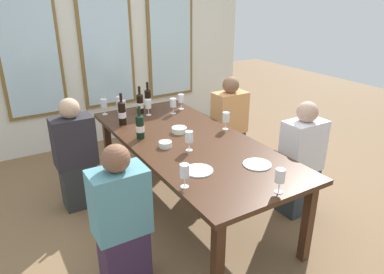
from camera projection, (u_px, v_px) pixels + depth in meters
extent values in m
plane|color=brown|center=(189.00, 208.00, 3.54)|extent=(12.00, 12.00, 0.00)
cube|color=silver|center=(105.00, 35.00, 4.68)|extent=(4.24, 0.06, 2.90)
cube|color=brown|center=(28.00, 41.00, 4.19)|extent=(0.72, 0.03, 1.88)
cube|color=silver|center=(28.00, 41.00, 4.18)|extent=(0.64, 0.01, 1.80)
cube|color=brown|center=(106.00, 36.00, 4.65)|extent=(0.72, 0.03, 1.88)
cube|color=silver|center=(106.00, 36.00, 4.64)|extent=(0.64, 0.01, 1.80)
cube|color=brown|center=(170.00, 32.00, 5.10)|extent=(0.72, 0.03, 1.88)
cube|color=silver|center=(171.00, 32.00, 5.09)|extent=(0.64, 0.01, 1.80)
cube|color=#3E2415|center=(189.00, 142.00, 3.26)|extent=(1.04, 2.36, 0.04)
cube|color=#3E2415|center=(217.00, 262.00, 2.34)|extent=(0.07, 0.07, 0.70)
cube|color=#3E2415|center=(308.00, 222.00, 2.75)|extent=(0.07, 0.07, 0.70)
cube|color=#3E2415|center=(108.00, 147.00, 4.06)|extent=(0.07, 0.07, 0.70)
cube|color=#3E2415|center=(174.00, 133.00, 4.46)|extent=(0.07, 0.07, 0.70)
cylinder|color=white|center=(199.00, 170.00, 2.70)|extent=(0.22, 0.22, 0.01)
cylinder|color=white|center=(257.00, 164.00, 2.79)|extent=(0.22, 0.22, 0.01)
cylinder|color=black|center=(122.00, 114.00, 3.59)|extent=(0.07, 0.07, 0.23)
cone|color=black|center=(121.00, 102.00, 3.54)|extent=(0.07, 0.07, 0.02)
cylinder|color=black|center=(121.00, 97.00, 3.52)|extent=(0.03, 0.03, 0.08)
cylinder|color=white|center=(122.00, 115.00, 3.59)|extent=(0.08, 0.08, 0.06)
cylinder|color=black|center=(140.00, 127.00, 3.26)|extent=(0.07, 0.07, 0.21)
cone|color=black|center=(139.00, 115.00, 3.21)|extent=(0.07, 0.07, 0.02)
cylinder|color=black|center=(139.00, 110.00, 3.19)|extent=(0.03, 0.03, 0.08)
cylinder|color=white|center=(140.00, 129.00, 3.26)|extent=(0.08, 0.08, 0.06)
cylinder|color=black|center=(148.00, 99.00, 4.09)|extent=(0.08, 0.08, 0.21)
cone|color=black|center=(148.00, 90.00, 4.04)|extent=(0.08, 0.08, 0.02)
cylinder|color=black|center=(147.00, 85.00, 4.02)|extent=(0.03, 0.03, 0.08)
cylinder|color=white|center=(148.00, 100.00, 4.09)|extent=(0.08, 0.08, 0.06)
cylinder|color=black|center=(140.00, 104.00, 3.92)|extent=(0.08, 0.07, 0.21)
cone|color=black|center=(139.00, 94.00, 3.87)|extent=(0.08, 0.07, 0.02)
cylinder|color=black|center=(139.00, 90.00, 3.85)|extent=(0.03, 0.03, 0.08)
cylinder|color=#F6E4D1|center=(140.00, 105.00, 3.92)|extent=(0.08, 0.08, 0.06)
cylinder|color=white|center=(165.00, 144.00, 3.10)|extent=(0.11, 0.11, 0.05)
cylinder|color=white|center=(179.00, 130.00, 3.42)|extent=(0.14, 0.14, 0.05)
cylinder|color=white|center=(124.00, 116.00, 3.86)|extent=(0.06, 0.06, 0.00)
cylinder|color=white|center=(123.00, 112.00, 3.85)|extent=(0.01, 0.01, 0.07)
cylinder|color=white|center=(123.00, 105.00, 3.82)|extent=(0.07, 0.07, 0.09)
cylinder|color=beige|center=(123.00, 108.00, 3.83)|extent=(0.06, 0.06, 0.02)
cylinder|color=white|center=(120.00, 111.00, 4.01)|extent=(0.06, 0.06, 0.00)
cylinder|color=white|center=(120.00, 108.00, 3.99)|extent=(0.01, 0.01, 0.07)
cylinder|color=white|center=(119.00, 101.00, 3.96)|extent=(0.07, 0.07, 0.09)
cylinder|color=white|center=(225.00, 129.00, 3.50)|extent=(0.06, 0.06, 0.00)
cylinder|color=white|center=(226.00, 125.00, 3.49)|extent=(0.01, 0.01, 0.07)
cylinder|color=white|center=(226.00, 117.00, 3.45)|extent=(0.07, 0.07, 0.09)
cylinder|color=beige|center=(226.00, 120.00, 3.46)|extent=(0.06, 0.06, 0.04)
cylinder|color=white|center=(185.00, 186.00, 2.48)|extent=(0.06, 0.06, 0.00)
cylinder|color=white|center=(185.00, 182.00, 2.47)|extent=(0.01, 0.01, 0.07)
cylinder|color=white|center=(185.00, 171.00, 2.43)|extent=(0.07, 0.07, 0.09)
cylinder|color=white|center=(149.00, 115.00, 3.90)|extent=(0.06, 0.06, 0.00)
cylinder|color=white|center=(149.00, 111.00, 3.88)|extent=(0.01, 0.01, 0.07)
cylinder|color=white|center=(148.00, 104.00, 3.85)|extent=(0.07, 0.07, 0.09)
cylinder|color=white|center=(189.00, 150.00, 3.04)|extent=(0.06, 0.06, 0.00)
cylinder|color=white|center=(189.00, 146.00, 3.03)|extent=(0.01, 0.01, 0.07)
cylinder|color=white|center=(189.00, 137.00, 3.00)|extent=(0.07, 0.07, 0.09)
cylinder|color=#590C19|center=(189.00, 140.00, 3.01)|extent=(0.06, 0.06, 0.03)
cylinder|color=white|center=(173.00, 113.00, 3.94)|extent=(0.06, 0.06, 0.00)
cylinder|color=white|center=(173.00, 110.00, 3.92)|extent=(0.01, 0.01, 0.07)
cylinder|color=white|center=(173.00, 103.00, 3.89)|extent=(0.07, 0.07, 0.09)
cylinder|color=white|center=(278.00, 192.00, 2.42)|extent=(0.06, 0.06, 0.00)
cylinder|color=white|center=(279.00, 187.00, 2.40)|extent=(0.01, 0.01, 0.07)
cylinder|color=white|center=(280.00, 176.00, 2.37)|extent=(0.07, 0.07, 0.09)
cylinder|color=#590C19|center=(280.00, 180.00, 2.38)|extent=(0.06, 0.06, 0.02)
cylinder|color=white|center=(181.00, 109.00, 4.09)|extent=(0.06, 0.06, 0.00)
cylinder|color=white|center=(181.00, 106.00, 4.08)|extent=(0.01, 0.01, 0.07)
cylinder|color=white|center=(181.00, 98.00, 4.05)|extent=(0.07, 0.07, 0.09)
cylinder|color=#590C19|center=(181.00, 101.00, 4.06)|extent=(0.06, 0.06, 0.04)
cylinder|color=white|center=(105.00, 114.00, 3.92)|extent=(0.06, 0.06, 0.00)
cylinder|color=white|center=(105.00, 111.00, 3.90)|extent=(0.01, 0.01, 0.07)
cylinder|color=white|center=(104.00, 103.00, 3.87)|extent=(0.07, 0.07, 0.09)
cylinder|color=beige|center=(104.00, 106.00, 3.88)|extent=(0.06, 0.06, 0.04)
cube|color=#2C2F2E|center=(80.00, 184.00, 3.53)|extent=(0.32, 0.24, 0.45)
cube|color=#2A262C|center=(74.00, 141.00, 3.35)|extent=(0.38, 0.24, 0.48)
sphere|color=tan|center=(69.00, 108.00, 3.23)|extent=(0.19, 0.19, 0.19)
cube|color=#282334|center=(228.00, 149.00, 4.31)|extent=(0.32, 0.24, 0.45)
cube|color=tan|center=(230.00, 112.00, 4.13)|extent=(0.38, 0.24, 0.48)
sphere|color=brown|center=(231.00, 85.00, 4.01)|extent=(0.19, 0.19, 0.19)
cube|color=#392642|center=(125.00, 257.00, 2.57)|extent=(0.32, 0.24, 0.45)
cube|color=#5593A1|center=(120.00, 202.00, 2.39)|extent=(0.38, 0.24, 0.48)
sphere|color=brown|center=(116.00, 159.00, 2.27)|extent=(0.19, 0.19, 0.19)
cube|color=#283237|center=(297.00, 190.00, 3.43)|extent=(0.32, 0.24, 0.45)
cube|color=silver|center=(303.00, 146.00, 3.25)|extent=(0.38, 0.24, 0.48)
sphere|color=tan|center=(307.00, 112.00, 3.13)|extent=(0.19, 0.19, 0.19)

